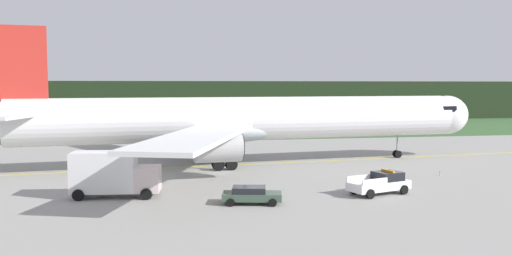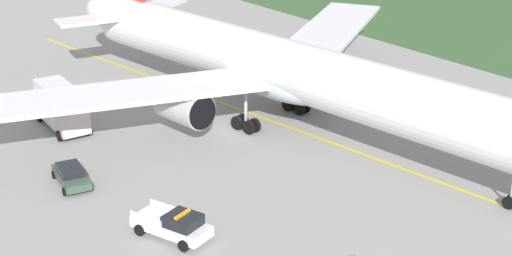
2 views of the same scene
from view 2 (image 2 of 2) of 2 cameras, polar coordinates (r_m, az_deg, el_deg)
The scene contains 7 objects.
ground at distance 66.04m, azimuth -1.69°, elevation -0.27°, with size 320.00×320.00×0.00m, color gray.
taxiway_centerline_main at distance 66.10m, azimuth 3.33°, elevation -0.28°, with size 79.89×0.30×0.01m, color yellow.
airliner at distance 64.94m, azimuth 2.82°, elevation 4.01°, with size 58.96×48.87×14.69m.
ops_pickup_truck at distance 50.22m, azimuth -5.95°, elevation -6.96°, with size 5.58×3.52×1.94m.
catering_truck at distance 68.24m, azimuth -13.96°, elevation 1.52°, with size 7.06×3.32×3.78m.
staff_car at distance 58.33m, azimuth -13.22°, elevation -3.33°, with size 4.69×2.78×1.30m.
taxiway_edge_light_west at distance 82.29m, azimuth -15.58°, elevation 3.68°, with size 0.12×0.12×0.38m.
Camera 2 is at (48.59, -36.83, 25.37)m, focal length 55.35 mm.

